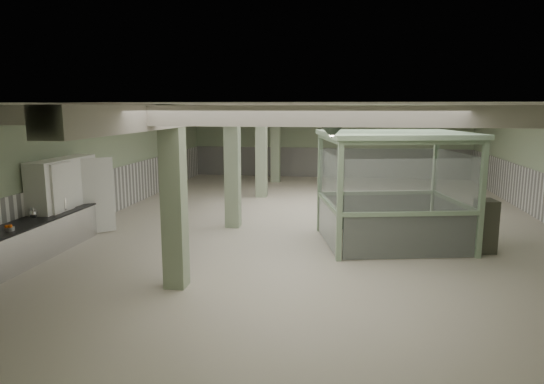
# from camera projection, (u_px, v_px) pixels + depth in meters

# --- Properties ---
(floor) EXTENTS (20.00, 20.00, 0.00)m
(floor) POSITION_uv_depth(u_px,v_px,m) (318.00, 222.00, 15.21)
(floor) COLOR beige
(floor) RESTS_ON ground
(ceiling) EXTENTS (14.00, 20.00, 0.02)m
(ceiling) POSITION_uv_depth(u_px,v_px,m) (320.00, 105.00, 14.59)
(ceiling) COLOR white
(ceiling) RESTS_ON wall_back
(wall_back) EXTENTS (14.00, 0.02, 3.60)m
(wall_back) POSITION_uv_depth(u_px,v_px,m) (330.00, 142.00, 24.64)
(wall_back) COLOR #9AA987
(wall_back) RESTS_ON floor
(wall_front) EXTENTS (14.00, 0.02, 3.60)m
(wall_front) POSITION_uv_depth(u_px,v_px,m) (269.00, 274.00, 5.16)
(wall_front) COLOR #9AA987
(wall_front) RESTS_ON floor
(wall_left) EXTENTS (0.02, 20.00, 3.60)m
(wall_left) POSITION_uv_depth(u_px,v_px,m) (106.00, 161.00, 15.93)
(wall_left) COLOR #9AA987
(wall_left) RESTS_ON floor
(wainscot_left) EXTENTS (0.05, 19.90, 1.50)m
(wainscot_left) POSITION_uv_depth(u_px,v_px,m) (109.00, 192.00, 16.11)
(wainscot_left) COLOR white
(wainscot_left) RESTS_ON floor
(wainscot_back) EXTENTS (13.90, 0.05, 1.50)m
(wainscot_back) POSITION_uv_depth(u_px,v_px,m) (329.00, 163.00, 24.80)
(wainscot_back) COLOR white
(wainscot_back) RESTS_ON floor
(girder) EXTENTS (0.45, 19.90, 0.40)m
(girder) POSITION_uv_depth(u_px,v_px,m) (239.00, 113.00, 15.00)
(girder) COLOR beige
(girder) RESTS_ON ceiling
(beam_a) EXTENTS (13.90, 0.35, 0.32)m
(beam_a) POSITION_uv_depth(u_px,v_px,m) (294.00, 116.00, 7.32)
(beam_a) COLOR beige
(beam_a) RESTS_ON ceiling
(beam_b) EXTENTS (13.90, 0.35, 0.32)m
(beam_b) POSITION_uv_depth(u_px,v_px,m) (307.00, 114.00, 9.75)
(beam_b) COLOR beige
(beam_b) RESTS_ON ceiling
(beam_c) EXTENTS (13.90, 0.35, 0.32)m
(beam_c) POSITION_uv_depth(u_px,v_px,m) (315.00, 112.00, 12.19)
(beam_c) COLOR beige
(beam_c) RESTS_ON ceiling
(beam_d) EXTENTS (13.90, 0.35, 0.32)m
(beam_d) POSITION_uv_depth(u_px,v_px,m) (320.00, 112.00, 14.62)
(beam_d) COLOR beige
(beam_d) RESTS_ON ceiling
(beam_e) EXTENTS (13.90, 0.35, 0.32)m
(beam_e) POSITION_uv_depth(u_px,v_px,m) (324.00, 111.00, 17.06)
(beam_e) COLOR beige
(beam_e) RESTS_ON ceiling
(beam_f) EXTENTS (13.90, 0.35, 0.32)m
(beam_f) POSITION_uv_depth(u_px,v_px,m) (327.00, 110.00, 19.49)
(beam_f) COLOR beige
(beam_f) RESTS_ON ceiling
(beam_g) EXTENTS (13.90, 0.35, 0.32)m
(beam_g) POSITION_uv_depth(u_px,v_px,m) (329.00, 110.00, 21.93)
(beam_g) COLOR beige
(beam_g) RESTS_ON ceiling
(column_a) EXTENTS (0.42, 0.42, 3.60)m
(column_a) POSITION_uv_depth(u_px,v_px,m) (174.00, 198.00, 9.42)
(column_a) COLOR #97AA89
(column_a) RESTS_ON floor
(column_b) EXTENTS (0.42, 0.42, 3.60)m
(column_b) POSITION_uv_depth(u_px,v_px,m) (233.00, 167.00, 14.29)
(column_b) COLOR #97AA89
(column_b) RESTS_ON floor
(column_c) EXTENTS (0.42, 0.42, 3.60)m
(column_c) POSITION_uv_depth(u_px,v_px,m) (261.00, 152.00, 19.16)
(column_c) COLOR #97AA89
(column_c) RESTS_ON floor
(column_d) EXTENTS (0.42, 0.42, 3.60)m
(column_d) POSITION_uv_depth(u_px,v_px,m) (276.00, 144.00, 23.06)
(column_d) COLOR #97AA89
(column_d) RESTS_ON floor
(pendant_front) EXTENTS (0.44, 0.44, 0.22)m
(pendant_front) POSITION_uv_depth(u_px,v_px,m) (332.00, 132.00, 9.74)
(pendant_front) COLOR #2E3E31
(pendant_front) RESTS_ON ceiling
(pendant_mid) EXTENTS (0.44, 0.44, 0.22)m
(pendant_mid) POSITION_uv_depth(u_px,v_px,m) (337.00, 123.00, 15.10)
(pendant_mid) COLOR #2E3E31
(pendant_mid) RESTS_ON ceiling
(pendant_back) EXTENTS (0.44, 0.44, 0.22)m
(pendant_back) POSITION_uv_depth(u_px,v_px,m) (339.00, 119.00, 19.97)
(pendant_back) COLOR #2E3E31
(pendant_back) RESTS_ON ceiling
(prep_counter) EXTENTS (0.94, 5.40, 0.91)m
(prep_counter) POSITION_uv_depth(u_px,v_px,m) (18.00, 245.00, 11.04)
(prep_counter) COLOR silver
(prep_counter) RESTS_ON floor
(pitcher_near) EXTENTS (0.27, 0.29, 0.31)m
(pitcher_near) POSITION_uv_depth(u_px,v_px,m) (54.00, 207.00, 12.28)
(pitcher_near) COLOR silver
(pitcher_near) RESTS_ON prep_counter
(pitcher_far) EXTENTS (0.21, 0.24, 0.26)m
(pitcher_far) POSITION_uv_depth(u_px,v_px,m) (33.00, 213.00, 11.68)
(pitcher_far) COLOR silver
(pitcher_far) RESTS_ON prep_counter
(orange_bowl) EXTENTS (0.24, 0.24, 0.08)m
(orange_bowl) POSITION_uv_depth(u_px,v_px,m) (9.00, 229.00, 10.49)
(orange_bowl) COLOR #B2B2B7
(orange_bowl) RESTS_ON prep_counter
(walkin_cooler) EXTENTS (1.11, 2.43, 2.23)m
(walkin_cooler) POSITION_uv_depth(u_px,v_px,m) (65.00, 199.00, 12.98)
(walkin_cooler) COLOR white
(walkin_cooler) RESTS_ON floor
(guard_booth) EXTENTS (4.19, 3.76, 2.93)m
(guard_booth) POSITION_uv_depth(u_px,v_px,m) (394.00, 170.00, 12.51)
(guard_booth) COLOR #95B490
(guard_booth) RESTS_ON floor
(filing_cabinet) EXTENTS (0.51, 0.66, 1.31)m
(filing_cabinet) POSITION_uv_depth(u_px,v_px,m) (485.00, 226.00, 11.99)
(filing_cabinet) COLOR #525345
(filing_cabinet) RESTS_ON floor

